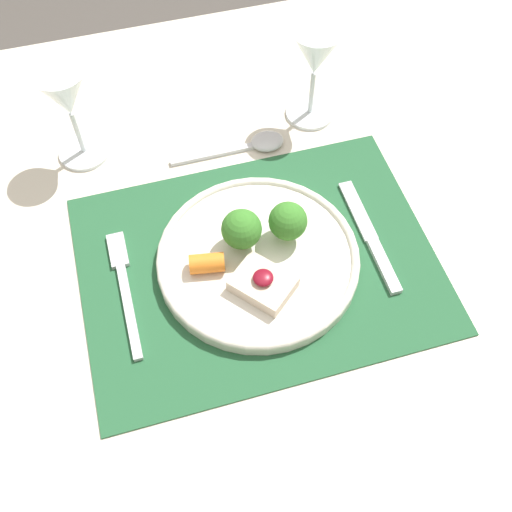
% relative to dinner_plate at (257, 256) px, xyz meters
% --- Properties ---
extents(ground_plane, '(8.00, 8.00, 0.00)m').
position_rel_dinner_plate_xyz_m(ground_plane, '(0.00, -0.00, -0.76)').
color(ground_plane, '#4C4742').
extents(dining_table, '(1.51, 1.13, 0.74)m').
position_rel_dinner_plate_xyz_m(dining_table, '(0.00, -0.00, -0.10)').
color(dining_table, beige).
rests_on(dining_table, ground_plane).
extents(placemat, '(0.48, 0.36, 0.00)m').
position_rel_dinner_plate_xyz_m(placemat, '(0.00, -0.00, -0.02)').
color(placemat, '#235633').
rests_on(placemat, dining_table).
extents(dinner_plate, '(0.28, 0.28, 0.08)m').
position_rel_dinner_plate_xyz_m(dinner_plate, '(0.00, 0.00, 0.00)').
color(dinner_plate, silver).
rests_on(dinner_plate, placemat).
extents(fork, '(0.02, 0.20, 0.01)m').
position_rel_dinner_plate_xyz_m(fork, '(-0.18, 0.02, -0.01)').
color(fork, silver).
rests_on(fork, placemat).
extents(knife, '(0.02, 0.20, 0.01)m').
position_rel_dinner_plate_xyz_m(knife, '(0.17, -0.01, -0.01)').
color(knife, silver).
rests_on(knife, placemat).
extents(spoon, '(0.18, 0.04, 0.02)m').
position_rel_dinner_plate_xyz_m(spoon, '(0.06, 0.21, -0.01)').
color(spoon, silver).
rests_on(spoon, dining_table).
extents(wine_glass_near, '(0.08, 0.08, 0.16)m').
position_rel_dinner_plate_xyz_m(wine_glass_near, '(0.16, 0.26, 0.09)').
color(wine_glass_near, white).
rests_on(wine_glass_near, dining_table).
extents(wine_glass_far, '(0.08, 0.08, 0.16)m').
position_rel_dinner_plate_xyz_m(wine_glass_far, '(-0.20, 0.27, 0.09)').
color(wine_glass_far, white).
rests_on(wine_glass_far, dining_table).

